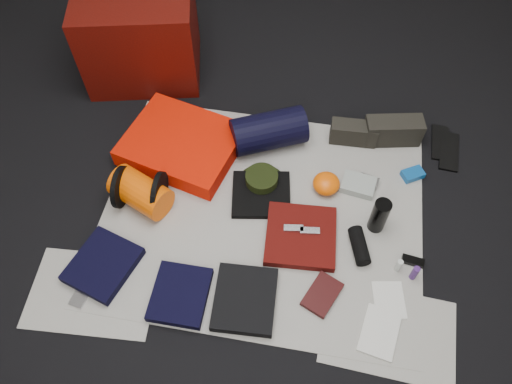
% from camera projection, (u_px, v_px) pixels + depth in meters
% --- Properties ---
extents(floor, '(4.50, 4.50, 0.02)m').
position_uv_depth(floor, '(262.00, 215.00, 2.54)').
color(floor, black).
rests_on(floor, ground).
extents(newspaper_mat, '(1.60, 1.30, 0.01)m').
position_uv_depth(newspaper_mat, '(262.00, 214.00, 2.53)').
color(newspaper_mat, beige).
rests_on(newspaper_mat, floor).
extents(newspaper_sheet_front_left, '(0.61, 0.44, 0.00)m').
position_uv_depth(newspaper_sheet_front_left, '(93.00, 292.00, 2.30)').
color(newspaper_sheet_front_left, beige).
rests_on(newspaper_sheet_front_left, floor).
extents(newspaper_sheet_front_right, '(0.60, 0.43, 0.00)m').
position_uv_depth(newspaper_sheet_front_right, '(389.00, 332.00, 2.20)').
color(newspaper_sheet_front_right, beige).
rests_on(newspaper_sheet_front_right, floor).
extents(red_cabinet, '(0.75, 0.67, 0.54)m').
position_uv_depth(red_cabinet, '(140.00, 34.00, 2.89)').
color(red_cabinet, '#4B0A05').
rests_on(red_cabinet, floor).
extents(sleeping_pad, '(0.68, 0.61, 0.11)m').
position_uv_depth(sleeping_pad, '(182.00, 144.00, 2.71)').
color(sleeping_pad, red).
rests_on(sleeping_pad, newspaper_mat).
extents(stuff_sack, '(0.34, 0.28, 0.17)m').
position_uv_depth(stuff_sack, '(141.00, 192.00, 2.50)').
color(stuff_sack, '#F15604').
rests_on(stuff_sack, newspaper_mat).
extents(sack_strap_left, '(0.02, 0.22, 0.22)m').
position_uv_depth(sack_strap_left, '(121.00, 187.00, 2.49)').
color(sack_strap_left, black).
rests_on(sack_strap_left, newspaper_mat).
extents(sack_strap_right, '(0.02, 0.22, 0.22)m').
position_uv_depth(sack_strap_right, '(159.00, 193.00, 2.47)').
color(sack_strap_right, black).
rests_on(sack_strap_right, newspaper_mat).
extents(navy_duffel, '(0.45, 0.36, 0.21)m').
position_uv_depth(navy_duffel, '(269.00, 131.00, 2.69)').
color(navy_duffel, black).
rests_on(navy_duffel, newspaper_mat).
extents(boonie_brim, '(0.34, 0.34, 0.01)m').
position_uv_depth(boonie_brim, '(262.00, 184.00, 2.62)').
color(boonie_brim, black).
rests_on(boonie_brim, newspaper_mat).
extents(boonie_crown, '(0.17, 0.17, 0.08)m').
position_uv_depth(boonie_crown, '(262.00, 180.00, 2.59)').
color(boonie_crown, black).
rests_on(boonie_crown, boonie_brim).
extents(hiking_boot_left, '(0.26, 0.11, 0.13)m').
position_uv_depth(hiking_boot_left, '(354.00, 133.00, 2.74)').
color(hiking_boot_left, black).
rests_on(hiking_boot_left, newspaper_mat).
extents(hiking_boot_right, '(0.32, 0.18, 0.15)m').
position_uv_depth(hiking_boot_right, '(393.00, 131.00, 2.73)').
color(hiking_boot_right, black).
rests_on(hiking_boot_right, newspaper_mat).
extents(flip_flop_left, '(0.10, 0.25, 0.01)m').
position_uv_depth(flip_flop_left, '(440.00, 143.00, 2.78)').
color(flip_flop_left, black).
rests_on(flip_flop_left, floor).
extents(flip_flop_right, '(0.12, 0.27, 0.01)m').
position_uv_depth(flip_flop_right, '(449.00, 151.00, 2.75)').
color(flip_flop_right, black).
rests_on(flip_flop_right, floor).
extents(trousers_navy_a, '(0.35, 0.37, 0.05)m').
position_uv_depth(trousers_navy_a, '(103.00, 265.00, 2.35)').
color(trousers_navy_a, black).
rests_on(trousers_navy_a, newspaper_mat).
extents(trousers_navy_b, '(0.25, 0.28, 0.04)m').
position_uv_depth(trousers_navy_b, '(180.00, 294.00, 2.27)').
color(trousers_navy_b, black).
rests_on(trousers_navy_b, newspaper_mat).
extents(trousers_charcoal, '(0.29, 0.33, 0.05)m').
position_uv_depth(trousers_charcoal, '(245.00, 299.00, 2.25)').
color(trousers_charcoal, black).
rests_on(trousers_charcoal, newspaper_mat).
extents(black_tshirt, '(0.34, 0.32, 0.03)m').
position_uv_depth(black_tshirt, '(261.00, 195.00, 2.58)').
color(black_tshirt, black).
rests_on(black_tshirt, newspaper_mat).
extents(red_shirt, '(0.36, 0.36, 0.05)m').
position_uv_depth(red_shirt, '(301.00, 236.00, 2.43)').
color(red_shirt, '#4D0B08').
rests_on(red_shirt, newspaper_mat).
extents(orange_stuff_sack, '(0.16, 0.16, 0.09)m').
position_uv_depth(orange_stuff_sack, '(326.00, 184.00, 2.57)').
color(orange_stuff_sack, '#F15604').
rests_on(orange_stuff_sack, newspaper_mat).
extents(first_aid_pouch, '(0.19, 0.15, 0.04)m').
position_uv_depth(first_aid_pouch, '(358.00, 185.00, 2.60)').
color(first_aid_pouch, gray).
rests_on(first_aid_pouch, newspaper_mat).
extents(water_bottle, '(0.11, 0.11, 0.21)m').
position_uv_depth(water_bottle, '(379.00, 216.00, 2.40)').
color(water_bottle, black).
rests_on(water_bottle, newspaper_mat).
extents(speaker, '(0.12, 0.20, 0.07)m').
position_uv_depth(speaker, '(359.00, 246.00, 2.39)').
color(speaker, black).
rests_on(speaker, newspaper_mat).
extents(compact_camera, '(0.11, 0.08, 0.04)m').
position_uv_depth(compact_camera, '(368.00, 182.00, 2.61)').
color(compact_camera, '#B6B6BB').
rests_on(compact_camera, newspaper_mat).
extents(cyan_case, '(0.13, 0.12, 0.04)m').
position_uv_depth(cyan_case, '(413.00, 174.00, 2.64)').
color(cyan_case, '#0F4D93').
rests_on(cyan_case, newspaper_mat).
extents(toiletry_purple, '(0.04, 0.04, 0.09)m').
position_uv_depth(toiletry_purple, '(415.00, 273.00, 2.30)').
color(toiletry_purple, '#421F66').
rests_on(toiletry_purple, newspaper_mat).
extents(toiletry_clear, '(0.03, 0.03, 0.08)m').
position_uv_depth(toiletry_clear, '(399.00, 266.00, 2.33)').
color(toiletry_clear, silver).
rests_on(toiletry_clear, newspaper_mat).
extents(paperback_book, '(0.19, 0.23, 0.03)m').
position_uv_depth(paperback_book, '(322.00, 294.00, 2.28)').
color(paperback_book, black).
rests_on(paperback_book, newspaper_mat).
extents(map_booklet, '(0.19, 0.25, 0.01)m').
position_uv_depth(map_booklet, '(380.00, 332.00, 2.19)').
color(map_booklet, silver).
rests_on(map_booklet, newspaper_mat).
extents(map_printout, '(0.17, 0.20, 0.01)m').
position_uv_depth(map_printout, '(389.00, 300.00, 2.27)').
color(map_printout, silver).
rests_on(map_printout, newspaper_mat).
extents(sunglasses, '(0.11, 0.05, 0.03)m').
position_uv_depth(sunglasses, '(413.00, 261.00, 2.37)').
color(sunglasses, black).
rests_on(sunglasses, newspaper_mat).
extents(key_cluster, '(0.08, 0.08, 0.01)m').
position_uv_depth(key_cluster, '(78.00, 300.00, 2.27)').
color(key_cluster, '#B6B6BB').
rests_on(key_cluster, newspaper_mat).
extents(tape_roll, '(0.05, 0.05, 0.04)m').
position_uv_depth(tape_roll, '(266.00, 187.00, 2.56)').
color(tape_roll, white).
rests_on(tape_roll, black_tshirt).
extents(energy_bar_a, '(0.10, 0.05, 0.01)m').
position_uv_depth(energy_bar_a, '(294.00, 228.00, 2.42)').
color(energy_bar_a, '#B6B6BB').
rests_on(energy_bar_a, red_shirt).
extents(energy_bar_b, '(0.10, 0.05, 0.01)m').
position_uv_depth(energy_bar_b, '(310.00, 231.00, 2.42)').
color(energy_bar_b, '#B6B6BB').
rests_on(energy_bar_b, red_shirt).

